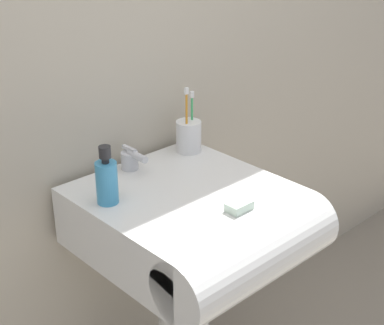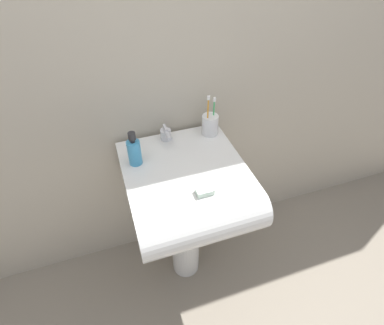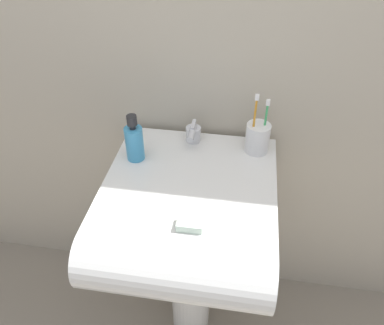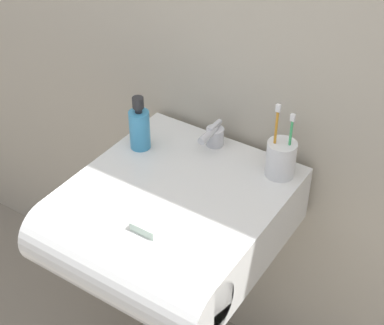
# 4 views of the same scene
# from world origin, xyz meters

# --- Properties ---
(wall_back) EXTENTS (5.00, 0.05, 2.40)m
(wall_back) POSITION_xyz_m (0.00, 0.30, 1.20)
(wall_back) COLOR #B7AD99
(wall_back) RESTS_ON ground
(sink_pedestal) EXTENTS (0.16, 0.16, 0.67)m
(sink_pedestal) POSITION_xyz_m (0.00, 0.00, 0.34)
(sink_pedestal) COLOR white
(sink_pedestal) RESTS_ON ground
(sink_basin) EXTENTS (0.53, 0.60, 0.18)m
(sink_basin) POSITION_xyz_m (0.00, -0.07, 0.76)
(sink_basin) COLOR white
(sink_basin) RESTS_ON sink_pedestal
(faucet) EXTENTS (0.05, 0.10, 0.07)m
(faucet) POSITION_xyz_m (-0.02, 0.20, 0.88)
(faucet) COLOR silver
(faucet) RESTS_ON sink_basin
(toothbrush_cup) EXTENTS (0.08, 0.08, 0.22)m
(toothbrush_cup) POSITION_xyz_m (0.20, 0.19, 0.90)
(toothbrush_cup) COLOR white
(toothbrush_cup) RESTS_ON sink_basin
(soap_bottle) EXTENTS (0.06, 0.06, 0.16)m
(soap_bottle) POSITION_xyz_m (-0.19, 0.08, 0.91)
(soap_bottle) COLOR #3F99CC
(soap_bottle) RESTS_ON sink_basin
(bar_soap) EXTENTS (0.07, 0.04, 0.02)m
(bar_soap) POSITION_xyz_m (0.03, -0.19, 0.86)
(bar_soap) COLOR silver
(bar_soap) RESTS_ON sink_basin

